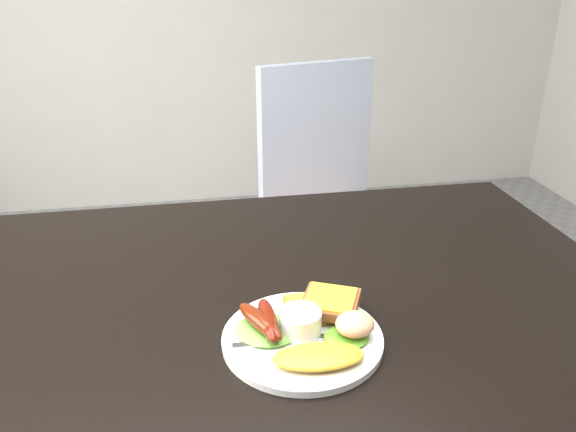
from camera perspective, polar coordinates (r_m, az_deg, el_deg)
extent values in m
cube|color=black|center=(1.00, -0.03, -7.90)|extent=(1.20, 0.80, 0.04)
cube|color=#A46950|center=(1.90, 3.98, -0.97)|extent=(0.53, 0.53, 0.05)
imported|color=navy|center=(1.58, -15.05, 0.34)|extent=(0.54, 0.44, 1.29)
cylinder|color=white|center=(0.85, 1.47, -12.35)|extent=(0.24, 0.24, 0.01)
ellipsoid|color=#5F9C32|center=(0.85, -2.13, -11.48)|extent=(0.12, 0.12, 0.01)
ellipsoid|color=#4E9C24|center=(0.84, 5.96, -12.10)|extent=(0.08, 0.07, 0.01)
ellipsoid|color=gold|center=(0.79, 3.12, -14.07)|extent=(0.13, 0.07, 0.02)
ellipsoid|color=#5A0B01|center=(0.84, -2.85, -10.64)|extent=(0.07, 0.11, 0.03)
ellipsoid|color=#5C1A04|center=(0.84, -2.06, -10.49)|extent=(0.03, 0.11, 0.03)
cylinder|color=white|center=(0.84, 1.27, -10.75)|extent=(0.08, 0.08, 0.04)
cube|color=olive|center=(0.89, 2.47, -9.44)|extent=(0.08, 0.08, 0.01)
cube|color=brown|center=(0.88, 4.32, -8.77)|extent=(0.11, 0.11, 0.01)
ellipsoid|color=beige|center=(0.83, 6.81, -10.85)|extent=(0.07, 0.07, 0.03)
cube|color=#ADAFB7|center=(0.83, -0.76, -12.62)|extent=(0.14, 0.01, 0.00)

